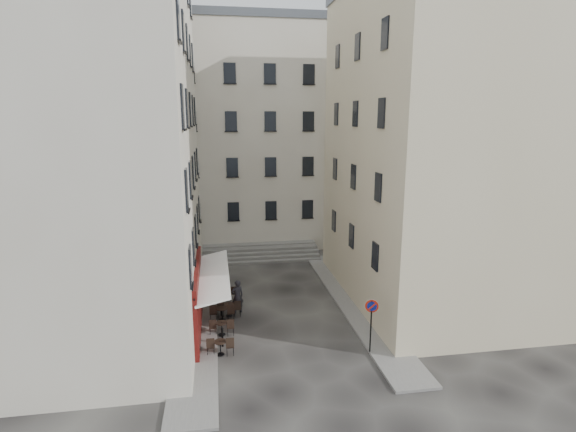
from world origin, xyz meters
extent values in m
plane|color=black|center=(0.00, 0.00, 0.00)|extent=(90.00, 90.00, 0.00)
cube|color=slate|center=(-4.50, 4.00, 0.06)|extent=(2.00, 22.00, 0.12)
cube|color=slate|center=(4.50, 3.00, 0.06)|extent=(2.00, 18.00, 0.12)
cube|color=#BDB3A1|center=(-10.50, 3.00, 10.00)|extent=(12.00, 16.00, 20.00)
cube|color=#C2B490|center=(10.50, 3.50, 9.00)|extent=(12.00, 14.00, 18.00)
cube|color=#BDB3A1|center=(-1.00, 19.00, 9.00)|extent=(18.00, 10.00, 18.00)
cube|color=#4E535A|center=(-1.00, 19.00, 18.30)|extent=(18.20, 10.20, 0.60)
cube|color=#480A0B|center=(-4.42, 1.00, 1.75)|extent=(0.25, 7.00, 3.50)
cube|color=black|center=(-4.38, 1.00, 1.40)|extent=(0.06, 3.85, 2.00)
cube|color=white|center=(-3.60, 1.00, 2.95)|extent=(1.58, 7.30, 0.41)
cube|color=#595654|center=(0.00, 11.90, 0.10)|extent=(9.00, 1.80, 0.20)
cube|color=#595654|center=(0.00, 12.35, 0.30)|extent=(9.00, 1.80, 0.20)
cube|color=#595654|center=(0.00, 12.80, 0.50)|extent=(9.00, 1.80, 0.20)
cube|color=#595654|center=(0.00, 13.25, 0.70)|extent=(9.00, 1.80, 0.20)
cylinder|color=black|center=(-3.25, -1.00, 0.45)|extent=(0.10, 0.10, 0.90)
sphere|color=black|center=(-3.25, -1.00, 0.92)|extent=(0.12, 0.12, 0.12)
cylinder|color=black|center=(-3.25, 2.50, 0.45)|extent=(0.10, 0.10, 0.90)
sphere|color=black|center=(-3.25, 2.50, 0.92)|extent=(0.12, 0.12, 0.12)
cylinder|color=black|center=(-3.25, 6.00, 0.45)|extent=(0.10, 0.10, 0.90)
sphere|color=black|center=(-3.25, 6.00, 0.92)|extent=(0.12, 0.12, 0.12)
cylinder|color=black|center=(3.53, -2.80, 1.33)|extent=(0.07, 0.07, 2.66)
cylinder|color=red|center=(3.53, -2.80, 2.39)|extent=(0.59, 0.21, 0.62)
cylinder|color=navy|center=(3.53, -2.83, 2.39)|extent=(0.43, 0.17, 0.45)
cube|color=red|center=(3.53, -2.85, 2.39)|extent=(0.35, 0.13, 0.36)
cylinder|color=black|center=(-3.36, -1.85, 0.07)|extent=(0.36, 0.36, 0.02)
cylinder|color=black|center=(-3.36, -1.85, 0.39)|extent=(0.05, 0.05, 0.69)
cylinder|color=black|center=(-3.36, -1.85, 0.71)|extent=(0.59, 0.59, 0.04)
cube|color=black|center=(-2.92, -1.85, 0.44)|extent=(0.38, 0.38, 0.89)
cube|color=black|center=(-3.80, -1.75, 0.44)|extent=(0.38, 0.38, 0.89)
cylinder|color=black|center=(-3.26, 0.11, 0.07)|extent=(0.35, 0.35, 0.02)
cylinder|color=black|center=(-3.26, 0.11, 0.39)|extent=(0.05, 0.05, 0.68)
cylinder|color=black|center=(-3.26, 0.11, 0.70)|extent=(0.58, 0.58, 0.04)
cube|color=black|center=(-2.82, 0.11, 0.44)|extent=(0.37, 0.37, 0.88)
cube|color=black|center=(-3.70, 0.21, 0.44)|extent=(0.37, 0.37, 0.88)
cylinder|color=black|center=(-3.21, 1.76, 0.07)|extent=(0.37, 0.37, 0.02)
cylinder|color=black|center=(-3.21, 1.76, 0.42)|extent=(0.05, 0.05, 0.73)
cylinder|color=black|center=(-3.21, 1.76, 0.75)|extent=(0.62, 0.62, 0.04)
cube|color=black|center=(-2.74, 1.76, 0.47)|extent=(0.40, 0.40, 0.94)
cube|color=black|center=(-3.68, 1.86, 0.47)|extent=(0.40, 0.40, 0.94)
cylinder|color=black|center=(-2.82, 2.27, 0.07)|extent=(0.37, 0.37, 0.02)
cylinder|color=black|center=(-2.82, 2.27, 0.41)|extent=(0.05, 0.05, 0.71)
cylinder|color=black|center=(-2.82, 2.27, 0.73)|extent=(0.61, 0.61, 0.04)
cube|color=black|center=(-2.37, 2.27, 0.46)|extent=(0.39, 0.39, 0.91)
cube|color=black|center=(-3.28, 2.38, 0.46)|extent=(0.39, 0.39, 0.91)
cylinder|color=black|center=(-2.95, 4.58, 0.07)|extent=(0.35, 0.35, 0.02)
cylinder|color=black|center=(-2.95, 4.58, 0.39)|extent=(0.05, 0.05, 0.68)
cylinder|color=black|center=(-2.95, 4.58, 0.70)|extent=(0.58, 0.58, 0.04)
cube|color=black|center=(-2.51, 4.58, 0.43)|extent=(0.37, 0.37, 0.87)
cube|color=black|center=(-3.38, 4.68, 0.43)|extent=(0.37, 0.37, 0.87)
imported|color=#232228|center=(-2.32, 2.77, 0.96)|extent=(0.82, 0.67, 1.93)
camera|label=1|loc=(-3.31, -21.04, 10.84)|focal=28.00mm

